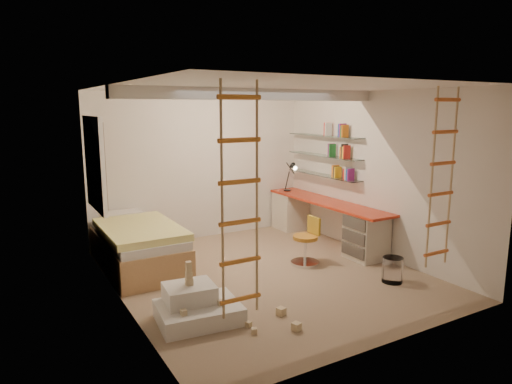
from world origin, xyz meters
TOP-DOWN VIEW (x-y plane):
  - floor at (0.00, 0.00)m, footprint 4.50×4.50m
  - ceiling_beam at (0.00, 0.30)m, footprint 4.00×0.18m
  - window_frame at (-1.97, 1.50)m, footprint 0.06×1.15m
  - window_blind at (-1.93, 1.50)m, footprint 0.02×1.00m
  - rope_ladder_left at (-1.35, -1.75)m, footprint 0.41×0.04m
  - rope_ladder_right at (1.35, -1.75)m, footprint 0.41×0.04m
  - waste_bin at (1.34, -1.09)m, footprint 0.28×0.28m
  - desk at (1.72, 0.86)m, footprint 0.56×2.80m
  - shelves at (1.87, 1.13)m, footprint 0.25×1.80m
  - bed at (-1.48, 1.23)m, footprint 1.02×2.00m
  - task_lamp at (1.67, 1.82)m, footprint 0.14×0.36m
  - swivel_chair at (0.76, 0.09)m, footprint 0.43×0.43m
  - play_platform at (-1.41, -0.80)m, footprint 0.96×0.79m
  - toy_blocks at (-1.14, -1.01)m, footprint 1.18×0.92m
  - books at (1.87, 1.13)m, footprint 0.14×0.52m

SIDE VIEW (x-z plane):
  - floor at x=0.00m, z-range 0.00..0.00m
  - play_platform at x=-1.41m, z-range -0.04..0.35m
  - waste_bin at x=1.34m, z-range 0.00..0.35m
  - toy_blocks at x=-1.14m, z-range -0.07..0.59m
  - swivel_chair at x=0.76m, z-range -0.09..0.63m
  - bed at x=-1.48m, z-range -0.02..0.67m
  - desk at x=1.72m, z-range 0.03..0.78m
  - task_lamp at x=1.67m, z-range 0.85..1.42m
  - shelves at x=1.87m, z-range 1.14..1.86m
  - rope_ladder_left at x=-1.35m, z-range 0.45..2.58m
  - rope_ladder_right at x=1.35m, z-range 0.45..2.58m
  - window_frame at x=-1.97m, z-range 0.88..2.23m
  - window_blind at x=-1.93m, z-range 0.95..2.15m
  - books at x=1.87m, z-range 1.14..2.06m
  - ceiling_beam at x=0.00m, z-range 2.44..2.60m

